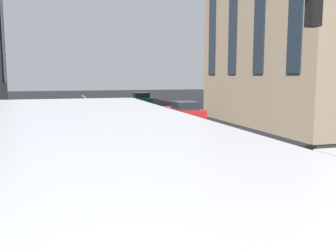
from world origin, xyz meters
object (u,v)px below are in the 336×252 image
(car_red_mid, at_px, (184,111))
(car_green_far, at_px, (74,123))
(car_green_parked_a, at_px, (141,99))
(pedestrian_near, at_px, (211,209))

(car_red_mid, height_order, car_green_far, car_green_far)
(car_green_far, bearing_deg, car_green_parked_a, -21.52)
(car_green_parked_a, bearing_deg, car_green_far, 158.48)
(car_green_parked_a, bearing_deg, pedestrian_near, 169.92)
(car_red_mid, relative_size, pedestrian_near, 2.76)
(car_green_parked_a, relative_size, pedestrian_near, 2.76)
(car_green_far, bearing_deg, car_red_mid, -56.56)
(car_red_mid, xyz_separation_m, car_green_far, (-5.24, 7.94, -0.00))
(car_red_mid, height_order, car_green_parked_a, same)
(car_green_far, bearing_deg, pedestrian_near, -172.75)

